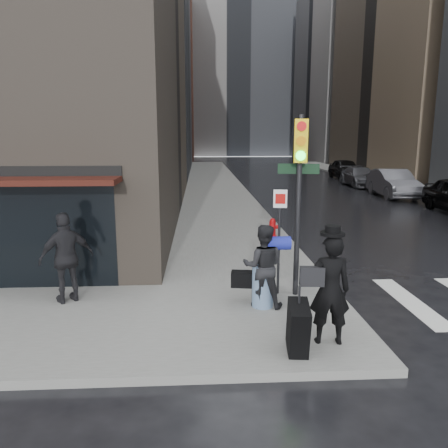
{
  "coord_description": "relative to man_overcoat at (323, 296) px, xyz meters",
  "views": [
    {
      "loc": [
        -1.09,
        -7.8,
        3.57
      ],
      "look_at": [
        -0.46,
        3.44,
        1.3
      ],
      "focal_mm": 35.0,
      "sensor_mm": 36.0,
      "label": 1
    }
  ],
  "objects": [
    {
      "name": "ground",
      "position": [
        -0.91,
        1.15,
        -1.01
      ],
      "size": [
        140.0,
        140.0,
        0.0
      ],
      "primitive_type": "plane",
      "color": "black",
      "rests_on": "ground"
    },
    {
      "name": "sidewalk_left",
      "position": [
        -0.91,
        28.15,
        -0.94
      ],
      "size": [
        4.0,
        50.0,
        0.15
      ],
      "primitive_type": "cube",
      "color": "slate",
      "rests_on": "ground"
    },
    {
      "name": "sidewalk_right",
      "position": [
        12.59,
        28.15,
        -0.94
      ],
      "size": [
        3.0,
        50.0,
        0.15
      ],
      "primitive_type": "cube",
      "color": "slate",
      "rests_on": "ground"
    },
    {
      "name": "bldg_left_far",
      "position": [
        -13.91,
        63.15,
        11.99
      ],
      "size": [
        22.0,
        20.0,
        26.0
      ],
      "primitive_type": "cube",
      "color": "#5C2B1F",
      "rests_on": "ground"
    },
    {
      "name": "bldg_right_far",
      "position": [
        25.09,
        59.15,
        11.49
      ],
      "size": [
        22.0,
        20.0,
        25.0
      ],
      "primitive_type": "cube",
      "color": "gray",
      "rests_on": "ground"
    },
    {
      "name": "bldg_distant",
      "position": [
        5.09,
        79.15,
        14.99
      ],
      "size": [
        40.0,
        12.0,
        32.0
      ],
      "primitive_type": "cube",
      "color": "gray",
      "rests_on": "ground"
    },
    {
      "name": "man_overcoat",
      "position": [
        0.0,
        0.0,
        0.0
      ],
      "size": [
        1.14,
        1.01,
        2.05
      ],
      "rotation": [
        0.0,
        0.0,
        3.05
      ],
      "color": "black",
      "rests_on": "ground"
    },
    {
      "name": "man_jeans",
      "position": [
        -0.75,
        1.73,
        -0.01
      ],
      "size": [
        1.2,
        0.78,
        1.71
      ],
      "rotation": [
        0.0,
        0.0,
        2.99
      ],
      "color": "black",
      "rests_on": "ground"
    },
    {
      "name": "man_greycoat",
      "position": [
        -4.77,
        2.23,
        0.09
      ],
      "size": [
        1.18,
        1.0,
        1.9
      ],
      "rotation": [
        0.0,
        0.0,
        3.73
      ],
      "color": "black",
      "rests_on": "ground"
    },
    {
      "name": "traffic_light",
      "position": [
        0.03,
        2.3,
        1.63
      ],
      "size": [
        0.95,
        0.51,
        3.85
      ],
      "rotation": [
        0.0,
        0.0,
        -0.17
      ],
      "color": "black",
      "rests_on": "ground"
    },
    {
      "name": "fire_hydrant",
      "position": [
        0.47,
        7.83,
        -0.56
      ],
      "size": [
        0.39,
        0.3,
        0.67
      ],
      "rotation": [
        0.0,
        0.0,
        0.2
      ],
      "color": "#AC0A0D",
      "rests_on": "ground"
    },
    {
      "name": "parked_car_2",
      "position": [
        9.5,
        18.64,
        -0.19
      ],
      "size": [
        2.1,
        5.11,
        1.65
      ],
      "primitive_type": "imported",
      "rotation": [
        0.0,
        0.0,
        -0.07
      ],
      "color": "#4F4F54",
      "rests_on": "ground"
    },
    {
      "name": "parked_car_3",
      "position": [
        9.66,
        24.45,
        -0.31
      ],
      "size": [
        2.05,
        4.84,
        1.39
      ],
      "primitive_type": "imported",
      "rotation": [
        0.0,
        0.0,
        -0.02
      ],
      "color": "#3B3C40",
      "rests_on": "ground"
    },
    {
      "name": "parked_car_4",
      "position": [
        10.48,
        30.25,
        -0.18
      ],
      "size": [
        2.13,
        4.96,
        1.67
      ],
      "primitive_type": "imported",
      "rotation": [
        0.0,
        0.0,
        -0.03
      ],
      "color": "black",
      "rests_on": "ground"
    }
  ]
}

